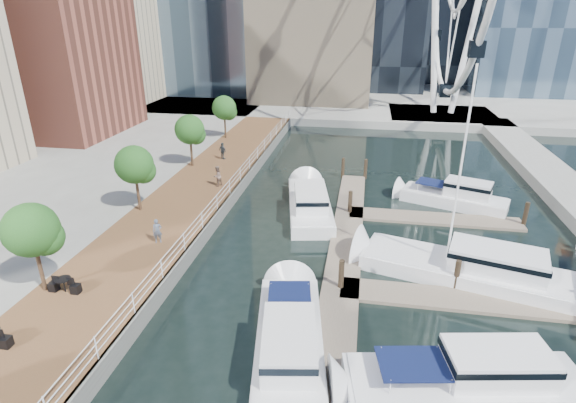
% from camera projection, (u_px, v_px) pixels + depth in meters
% --- Properties ---
extents(ground, '(520.00, 520.00, 0.00)m').
position_uv_depth(ground, '(248.00, 399.00, 17.24)').
color(ground, black).
rests_on(ground, ground).
extents(boardwalk, '(6.00, 60.00, 1.00)m').
position_uv_depth(boardwalk, '(179.00, 213.00, 32.10)').
color(boardwalk, brown).
rests_on(boardwalk, ground).
extents(seawall, '(0.25, 60.00, 1.00)m').
position_uv_depth(seawall, '(219.00, 216.00, 31.62)').
color(seawall, '#595954').
rests_on(seawall, ground).
extents(land_far, '(200.00, 114.00, 1.00)m').
position_uv_depth(land_far, '(354.00, 72.00, 109.68)').
color(land_far, gray).
rests_on(land_far, ground).
extents(pier, '(14.00, 12.00, 1.00)m').
position_uv_depth(pier, '(441.00, 117.00, 62.04)').
color(pier, gray).
rests_on(pier, ground).
extents(railing, '(0.10, 60.00, 1.05)m').
position_uv_depth(railing, '(217.00, 202.00, 31.24)').
color(railing, white).
rests_on(railing, boardwalk).
extents(floating_docks, '(16.00, 34.00, 2.60)m').
position_uv_depth(floating_docks, '(433.00, 271.00, 24.84)').
color(floating_docks, '#6D6051').
rests_on(floating_docks, ground).
extents(street_trees, '(2.60, 42.60, 4.60)m').
position_uv_depth(street_trees, '(134.00, 165.00, 30.11)').
color(street_trees, '#3F2B1C').
rests_on(street_trees, ground).
extents(yacht_foreground, '(10.34, 4.44, 2.15)m').
position_uv_depth(yacht_foreground, '(462.00, 395.00, 17.42)').
color(yacht_foreground, white).
rests_on(yacht_foreground, ground).
extents(pedestrian_near, '(0.63, 0.52, 1.49)m').
position_uv_depth(pedestrian_near, '(157.00, 231.00, 26.62)').
color(pedestrian_near, '#495262').
rests_on(pedestrian_near, boardwalk).
extents(pedestrian_mid, '(0.90, 0.99, 1.64)m').
position_uv_depth(pedestrian_mid, '(217.00, 176.00, 35.39)').
color(pedestrian_mid, '#82665A').
rests_on(pedestrian_mid, boardwalk).
extents(pedestrian_far, '(1.00, 0.82, 1.59)m').
position_uv_depth(pedestrian_far, '(223.00, 151.00, 41.93)').
color(pedestrian_far, '#384147').
rests_on(pedestrian_far, boardwalk).
extents(moored_yachts, '(22.21, 29.83, 11.50)m').
position_uv_depth(moored_yachts, '(452.00, 282.00, 24.71)').
color(moored_yachts, white).
rests_on(moored_yachts, ground).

